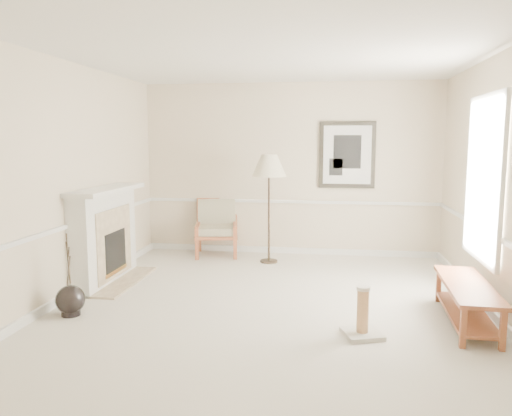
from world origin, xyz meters
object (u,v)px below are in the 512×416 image
Objects in this scene: floor_vase at (70,301)px; armchair at (217,225)px; floor_lamp at (269,169)px; bench at (467,297)px; scratching_post at (362,321)px.

armchair is at bearing 74.01° from floor_vase.
floor_lamp is 3.58m from bench.
scratching_post is (2.26, -3.34, -0.35)m from armchair.
floor_vase is at bearing -117.20° from armchair.
floor_lamp is (1.88, 2.77, 1.33)m from floor_vase.
floor_vase is at bearing 177.87° from scratching_post.
armchair reaches higher than floor_vase.
bench is (2.42, -2.35, -1.21)m from floor_lamp.
scratching_post is (1.30, -2.89, -1.34)m from floor_lamp.
bench is 1.25m from scratching_post.
bench is at bearing 25.53° from scratching_post.
floor_vase is 4.32m from bench.
floor_vase is 3.60m from floor_lamp.
bench is (3.38, -2.81, -0.22)m from armchair.
floor_vase is at bearing -124.22° from floor_lamp.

